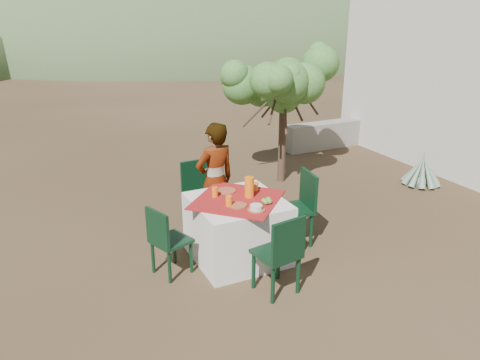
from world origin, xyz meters
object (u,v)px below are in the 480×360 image
at_px(table, 237,229).
at_px(person, 215,181).
at_px(chair_near, 281,252).
at_px(chair_right, 299,204).
at_px(chair_left, 166,239).
at_px(agave, 422,172).
at_px(guesthouse, 477,80).
at_px(juice_pitcher, 249,187).
at_px(chair_far, 199,190).
at_px(shrub_tree, 285,89).

xyz_separation_m(table, person, (-0.00, 0.66, 0.38)).
relative_size(chair_near, chair_right, 0.96).
distance_m(chair_left, chair_right, 1.76).
distance_m(agave, guesthouse, 2.72).
distance_m(guesthouse, juice_pitcher, 6.22).
distance_m(person, agave, 3.91).
xyz_separation_m(person, agave, (3.86, 0.21, -0.53)).
bearing_deg(person, juice_pitcher, 92.59).
xyz_separation_m(person, guesthouse, (6.07, 1.18, 0.74)).
xyz_separation_m(chair_far, juice_pitcher, (0.23, -1.08, 0.39)).
xyz_separation_m(chair_left, person, (0.88, 0.69, 0.31)).
distance_m(agave, juice_pitcher, 3.86).
height_order(chair_far, shrub_tree, shrub_tree).
bearing_deg(table, agave, 12.77).
distance_m(chair_far, agave, 3.96).
height_order(table, agave, table).
bearing_deg(juice_pitcher, shrub_tree, 51.06).
relative_size(chair_near, guesthouse, 0.21).
xyz_separation_m(table, chair_left, (-0.88, -0.02, 0.08)).
bearing_deg(person, agave, 172.35).
bearing_deg(guesthouse, person, -169.03).
relative_size(person, shrub_tree, 0.76).
bearing_deg(table, person, 90.08).
bearing_deg(chair_near, chair_left, -50.75).
xyz_separation_m(chair_left, shrub_tree, (2.76, 2.15, 1.13)).
xyz_separation_m(person, juice_pitcher, (0.16, -0.66, 0.12)).
bearing_deg(juice_pitcher, chair_left, -178.66).
distance_m(shrub_tree, juice_pitcher, 2.82).
xyz_separation_m(shrub_tree, guesthouse, (4.19, -0.29, -0.09)).
relative_size(shrub_tree, guesthouse, 0.48).
distance_m(table, shrub_tree, 3.08).
relative_size(chair_right, shrub_tree, 0.47).
height_order(chair_far, chair_near, chair_near).
height_order(chair_left, shrub_tree, shrub_tree).
relative_size(table, chair_right, 1.38).
bearing_deg(juice_pitcher, table, -178.94).
distance_m(table, person, 0.77).
bearing_deg(agave, guesthouse, 23.64).
bearing_deg(agave, chair_right, -164.09).
height_order(chair_near, guesthouse, guesthouse).
relative_size(table, agave, 1.88).
bearing_deg(agave, juice_pitcher, -166.76).
distance_m(person, guesthouse, 6.23).
height_order(chair_near, chair_left, chair_near).
bearing_deg(chair_right, chair_near, -33.40).
bearing_deg(table, chair_right, 1.52).
height_order(guesthouse, juice_pitcher, guesthouse).
distance_m(chair_far, guesthouse, 6.27).
xyz_separation_m(chair_left, chair_right, (1.76, 0.04, 0.07)).
relative_size(table, chair_far, 1.45).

